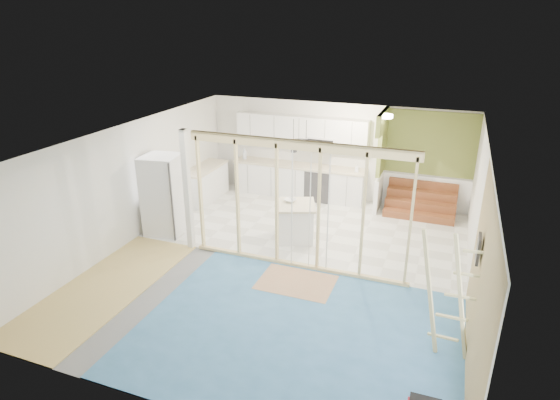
% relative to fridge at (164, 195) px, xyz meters
% --- Properties ---
extents(room, '(7.01, 8.01, 2.61)m').
position_rel_fridge_xyz_m(room, '(3.02, -0.45, 0.38)').
color(room, slate).
rests_on(room, ground).
extents(floor_overlays, '(7.00, 8.00, 0.03)m').
position_rel_fridge_xyz_m(floor_overlays, '(3.10, -0.39, -0.91)').
color(floor_overlays, white).
rests_on(floor_overlays, room).
extents(stud_frame, '(4.66, 0.14, 2.60)m').
position_rel_fridge_xyz_m(stud_frame, '(2.81, -0.45, 0.66)').
color(stud_frame, '#F0DB92').
rests_on(stud_frame, room).
extents(base_cabinets, '(4.45, 2.24, 0.93)m').
position_rel_fridge_xyz_m(base_cabinets, '(1.42, 2.91, -0.45)').
color(base_cabinets, white).
rests_on(base_cabinets, room).
extents(upper_cabinets, '(3.60, 0.41, 0.85)m').
position_rel_fridge_xyz_m(upper_cabinets, '(2.18, 3.37, 0.90)').
color(upper_cabinets, white).
rests_on(upper_cabinets, room).
extents(green_partition, '(2.25, 1.51, 2.60)m').
position_rel_fridge_xyz_m(green_partition, '(5.07, 3.21, 0.03)').
color(green_partition, olive).
rests_on(green_partition, room).
extents(pot_rack, '(0.52, 0.52, 0.72)m').
position_rel_fridge_xyz_m(pot_rack, '(2.72, 1.44, 1.08)').
color(pot_rack, black).
rests_on(pot_rack, room).
extents(sheathing_panel, '(0.02, 4.00, 2.60)m').
position_rel_fridge_xyz_m(sheathing_panel, '(6.50, -2.45, 0.38)').
color(sheathing_panel, tan).
rests_on(sheathing_panel, room).
extents(electrical_panel, '(0.04, 0.30, 0.40)m').
position_rel_fridge_xyz_m(electrical_panel, '(6.45, -1.85, 0.73)').
color(electrical_panel, '#38373D').
rests_on(electrical_panel, room).
extents(ceiling_light, '(0.32, 0.32, 0.08)m').
position_rel_fridge_xyz_m(ceiling_light, '(4.42, 2.55, 1.62)').
color(ceiling_light, '#FFEABF').
rests_on(ceiling_light, room).
extents(fridge, '(0.92, 0.89, 1.84)m').
position_rel_fridge_xyz_m(fridge, '(0.00, 0.00, 0.00)').
color(fridge, silver).
rests_on(fridge, room).
extents(island, '(1.13, 1.13, 0.86)m').
position_rel_fridge_xyz_m(island, '(2.88, 0.70, -0.49)').
color(island, white).
rests_on(island, room).
extents(bowl, '(0.29, 0.29, 0.06)m').
position_rel_fridge_xyz_m(bowl, '(2.74, 0.79, -0.03)').
color(bowl, silver).
rests_on(bowl, island).
extents(soap_bottle_a, '(0.13, 0.13, 0.32)m').
position_rel_fridge_xyz_m(soap_bottle_a, '(0.52, 3.22, 0.17)').
color(soap_bottle_a, silver).
rests_on(soap_bottle_a, base_cabinets).
extents(soap_bottle_b, '(0.11, 0.11, 0.21)m').
position_rel_fridge_xyz_m(soap_bottle_b, '(3.72, 3.18, 0.11)').
color(soap_bottle_b, white).
rests_on(soap_bottle_b, base_cabinets).
extents(ladder, '(1.01, 0.19, 1.90)m').
position_rel_fridge_xyz_m(ladder, '(6.16, -2.10, 0.05)').
color(ladder, '#CEC07E').
rests_on(ladder, room).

